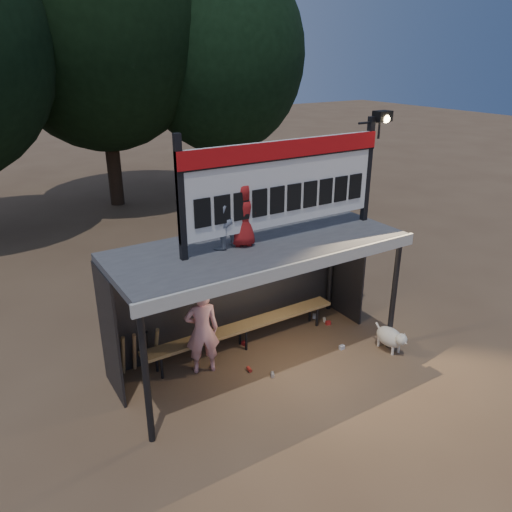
{
  "coord_description": "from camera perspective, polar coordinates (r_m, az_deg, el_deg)",
  "views": [
    {
      "loc": [
        -4.14,
        -6.57,
        5.25
      ],
      "look_at": [
        0.2,
        0.4,
        1.9
      ],
      "focal_mm": 35.0,
      "sensor_mm": 36.0,
      "label": 1
    }
  ],
  "objects": [
    {
      "name": "player",
      "position": [
        8.75,
        -6.19,
        -8.43
      ],
      "size": [
        0.68,
        0.55,
        1.63
      ],
      "primitive_type": "imported",
      "rotation": [
        0.0,
        0.0,
        2.85
      ],
      "color": "white",
      "rests_on": "ground"
    },
    {
      "name": "scoreboard_assembly",
      "position": [
        8.3,
        3.63,
        8.72
      ],
      "size": [
        4.1,
        0.27,
        1.99
      ],
      "color": "black",
      "rests_on": "dugout_shelter"
    },
    {
      "name": "child_a",
      "position": [
        7.92,
        -4.01,
        4.48
      ],
      "size": [
        0.6,
        0.52,
        1.06
      ],
      "primitive_type": "imported",
      "rotation": [
        0.0,
        0.0,
        3.41
      ],
      "color": "slate",
      "rests_on": "dugout_shelter"
    },
    {
      "name": "bats",
      "position": [
        9.1,
        -13.12,
        -10.46
      ],
      "size": [
        0.67,
        0.35,
        0.84
      ],
      "color": "olive",
      "rests_on": "ground"
    },
    {
      "name": "ground",
      "position": [
        9.38,
        0.26,
        -11.86
      ],
      "size": [
        80.0,
        80.0,
        0.0
      ],
      "primitive_type": "plane",
      "color": "#503A28",
      "rests_on": "ground"
    },
    {
      "name": "dog",
      "position": [
        9.86,
        15.17,
        -8.96
      ],
      "size": [
        0.36,
        0.81,
        0.49
      ],
      "color": "beige",
      "rests_on": "ground"
    },
    {
      "name": "bench",
      "position": [
        9.55,
        -1.51,
        -8.13
      ],
      "size": [
        4.0,
        0.35,
        0.48
      ],
      "color": "olive",
      "rests_on": "ground"
    },
    {
      "name": "dugout_shelter",
      "position": [
        8.67,
        -0.58,
        -0.93
      ],
      "size": [
        5.1,
        2.08,
        2.32
      ],
      "color": "#3F3F41",
      "rests_on": "ground"
    },
    {
      "name": "litter",
      "position": [
        9.81,
        2.96,
        -9.94
      ],
      "size": [
        3.95,
        1.4,
        0.08
      ],
      "color": "#B01E21",
      "rests_on": "ground"
    },
    {
      "name": "tree_right",
      "position": [
        19.37,
        -4.03,
        21.96
      ],
      "size": [
        6.08,
        6.08,
        8.72
      ],
      "color": "black",
      "rests_on": "ground"
    },
    {
      "name": "child_b",
      "position": [
        8.03,
        -1.53,
        4.71
      ],
      "size": [
        0.6,
        0.5,
        1.04
      ],
      "primitive_type": "imported",
      "rotation": [
        0.0,
        0.0,
        2.75
      ],
      "color": "maroon",
      "rests_on": "dugout_shelter"
    },
    {
      "name": "tree_mid",
      "position": [
        18.81,
        -17.57,
        24.06
      ],
      "size": [
        7.22,
        7.22,
        10.36
      ],
      "color": "black",
      "rests_on": "ground"
    }
  ]
}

